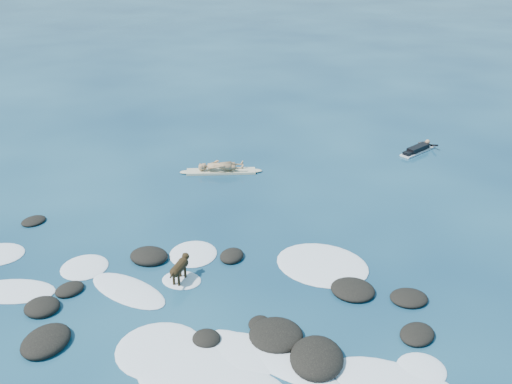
% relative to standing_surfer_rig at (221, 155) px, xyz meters
% --- Properties ---
extents(ground, '(160.00, 160.00, 0.00)m').
position_rel_standing_surfer_rig_xyz_m(ground, '(2.53, -7.00, -0.72)').
color(ground, '#0A2642').
rests_on(ground, ground).
extents(reef_rocks, '(13.24, 6.75, 0.49)m').
position_rel_standing_surfer_rig_xyz_m(reef_rocks, '(3.48, -8.79, -0.63)').
color(reef_rocks, black).
rests_on(reef_rocks, ground).
extents(breaking_foam, '(14.36, 7.92, 0.12)m').
position_rel_standing_surfer_rig_xyz_m(breaking_foam, '(3.53, -8.66, -0.71)').
color(breaking_foam, white).
rests_on(breaking_foam, ground).
extents(standing_surfer_rig, '(3.07, 1.55, 1.83)m').
position_rel_standing_surfer_rig_xyz_m(standing_surfer_rig, '(0.00, 0.00, 0.00)').
color(standing_surfer_rig, beige).
rests_on(standing_surfer_rig, ground).
extents(paddling_surfer_rig, '(1.46, 2.10, 0.38)m').
position_rel_standing_surfer_rig_xyz_m(paddling_surfer_rig, '(6.99, 4.93, -0.59)').
color(paddling_surfer_rig, silver).
rests_on(paddling_surfer_rig, ground).
extents(dog, '(0.30, 1.13, 0.71)m').
position_rel_standing_surfer_rig_xyz_m(dog, '(1.94, -7.25, -0.25)').
color(dog, black).
rests_on(dog, ground).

